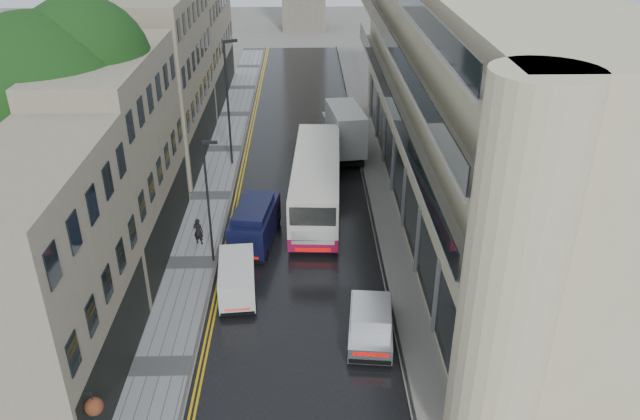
{
  "coord_description": "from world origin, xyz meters",
  "views": [
    {
      "loc": [
        0.43,
        -9.94,
        18.56
      ],
      "look_at": [
        1.15,
        18.0,
        3.9
      ],
      "focal_mm": 35.0,
      "sensor_mm": 36.0,
      "label": 1
    }
  ],
  "objects_px": {
    "pedestrian": "(198,231)",
    "lamp_post_far": "(228,105)",
    "tree_near": "(50,142)",
    "navy_van": "(231,237)",
    "white_lorry": "(335,139)",
    "silver_hatchback": "(350,342)",
    "tree_far": "(123,83)",
    "white_van": "(220,296)",
    "lamp_post_near": "(208,204)",
    "cream_bus": "(292,208)"
  },
  "relations": [
    {
      "from": "silver_hatchback",
      "to": "navy_van",
      "type": "bearing_deg",
      "value": 131.52
    },
    {
      "from": "tree_far",
      "to": "lamp_post_near",
      "type": "relative_size",
      "value": 1.78
    },
    {
      "from": "lamp_post_far",
      "to": "silver_hatchback",
      "type": "bearing_deg",
      "value": -94.25
    },
    {
      "from": "tree_far",
      "to": "cream_bus",
      "type": "distance_m",
      "value": 16.46
    },
    {
      "from": "tree_far",
      "to": "pedestrian",
      "type": "relative_size",
      "value": 7.76
    },
    {
      "from": "silver_hatchback",
      "to": "navy_van",
      "type": "xyz_separation_m",
      "value": [
        -5.99,
        8.44,
        0.48
      ]
    },
    {
      "from": "tree_far",
      "to": "white_van",
      "type": "xyz_separation_m",
      "value": [
        8.45,
        -18.2,
        -5.29
      ]
    },
    {
      "from": "navy_van",
      "to": "lamp_post_far",
      "type": "relative_size",
      "value": 0.57
    },
    {
      "from": "white_van",
      "to": "pedestrian",
      "type": "distance_m",
      "value": 6.72
    },
    {
      "from": "tree_far",
      "to": "lamp_post_far",
      "type": "xyz_separation_m",
      "value": [
        7.19,
        -0.13,
        -1.61
      ]
    },
    {
      "from": "tree_near",
      "to": "pedestrian",
      "type": "distance_m",
      "value": 9.14
    },
    {
      "from": "silver_hatchback",
      "to": "lamp_post_near",
      "type": "height_order",
      "value": "lamp_post_near"
    },
    {
      "from": "cream_bus",
      "to": "silver_hatchback",
      "type": "xyz_separation_m",
      "value": [
        2.64,
        -11.14,
        -0.87
      ]
    },
    {
      "from": "white_van",
      "to": "white_lorry",
      "type": "bearing_deg",
      "value": 65.72
    },
    {
      "from": "cream_bus",
      "to": "white_van",
      "type": "relative_size",
      "value": 3.06
    },
    {
      "from": "cream_bus",
      "to": "silver_hatchback",
      "type": "height_order",
      "value": "cream_bus"
    },
    {
      "from": "navy_van",
      "to": "pedestrian",
      "type": "bearing_deg",
      "value": 153.73
    },
    {
      "from": "lamp_post_near",
      "to": "white_lorry",
      "type": "bearing_deg",
      "value": 63.0
    },
    {
      "from": "cream_bus",
      "to": "silver_hatchback",
      "type": "bearing_deg",
      "value": -73.55
    },
    {
      "from": "cream_bus",
      "to": "pedestrian",
      "type": "relative_size",
      "value": 7.73
    },
    {
      "from": "tree_far",
      "to": "white_lorry",
      "type": "distance_m",
      "value": 15.42
    },
    {
      "from": "tree_near",
      "to": "navy_van",
      "type": "bearing_deg",
      "value": -1.28
    },
    {
      "from": "tree_far",
      "to": "lamp_post_near",
      "type": "distance_m",
      "value": 15.76
    },
    {
      "from": "silver_hatchback",
      "to": "white_van",
      "type": "relative_size",
      "value": 1.09
    },
    {
      "from": "silver_hatchback",
      "to": "white_lorry",
      "type": "bearing_deg",
      "value": 95.31
    },
    {
      "from": "tree_far",
      "to": "silver_hatchback",
      "type": "distance_m",
      "value": 26.6
    },
    {
      "from": "tree_near",
      "to": "navy_van",
      "type": "xyz_separation_m",
      "value": [
        8.8,
        -0.2,
        -5.62
      ]
    },
    {
      "from": "white_lorry",
      "to": "pedestrian",
      "type": "relative_size",
      "value": 4.58
    },
    {
      "from": "lamp_post_near",
      "to": "lamp_post_far",
      "type": "relative_size",
      "value": 0.78
    },
    {
      "from": "tree_near",
      "to": "white_van",
      "type": "distance_m",
      "value": 11.82
    },
    {
      "from": "tree_far",
      "to": "white_van",
      "type": "relative_size",
      "value": 3.07
    },
    {
      "from": "white_lorry",
      "to": "cream_bus",
      "type": "bearing_deg",
      "value": -113.64
    },
    {
      "from": "lamp_post_near",
      "to": "cream_bus",
      "type": "bearing_deg",
      "value": 36.86
    },
    {
      "from": "tree_far",
      "to": "tree_near",
      "type": "bearing_deg",
      "value": -91.32
    },
    {
      "from": "white_van",
      "to": "tree_far",
      "type": "bearing_deg",
      "value": 109.93
    },
    {
      "from": "navy_van",
      "to": "lamp_post_near",
      "type": "xyz_separation_m",
      "value": [
        -1.0,
        -0.42,
        2.29
      ]
    },
    {
      "from": "pedestrian",
      "to": "lamp_post_far",
      "type": "height_order",
      "value": "lamp_post_far"
    },
    {
      "from": "white_van",
      "to": "navy_van",
      "type": "bearing_deg",
      "value": 84.47
    },
    {
      "from": "tree_near",
      "to": "lamp_post_near",
      "type": "relative_size",
      "value": 1.98
    },
    {
      "from": "silver_hatchback",
      "to": "lamp_post_far",
      "type": "relative_size",
      "value": 0.49
    },
    {
      "from": "tree_far",
      "to": "white_lorry",
      "type": "height_order",
      "value": "tree_far"
    },
    {
      "from": "navy_van",
      "to": "white_lorry",
      "type": "bearing_deg",
      "value": 72.88
    },
    {
      "from": "silver_hatchback",
      "to": "navy_van",
      "type": "relative_size",
      "value": 0.86
    },
    {
      "from": "lamp_post_near",
      "to": "lamp_post_far",
      "type": "xyz_separation_m",
      "value": [
        -0.31,
        13.48,
        1.0
      ]
    },
    {
      "from": "pedestrian",
      "to": "navy_van",
      "type": "bearing_deg",
      "value": 160.34
    },
    {
      "from": "white_lorry",
      "to": "silver_hatchback",
      "type": "height_order",
      "value": "white_lorry"
    },
    {
      "from": "white_van",
      "to": "silver_hatchback",
      "type": "bearing_deg",
      "value": -34.66
    },
    {
      "from": "silver_hatchback",
      "to": "lamp_post_near",
      "type": "bearing_deg",
      "value": 137.22
    },
    {
      "from": "pedestrian",
      "to": "lamp_post_far",
      "type": "bearing_deg",
      "value": -78.48
    },
    {
      "from": "white_van",
      "to": "lamp_post_near",
      "type": "bearing_deg",
      "value": 96.76
    }
  ]
}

